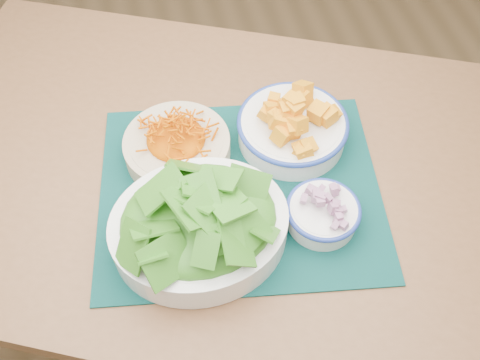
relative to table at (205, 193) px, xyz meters
The scene contains 7 objects.
ground 0.67m from the table, 150.49° to the right, with size 4.00×4.00×0.00m, color olive.
table is the anchor object (origin of this frame).
placemat 0.14m from the table, 53.71° to the right, with size 0.51×0.42×0.00m, color black.
carrot_bowl 0.15m from the table, 146.50° to the left, with size 0.25×0.25×0.08m.
squash_bowl 0.24m from the table, ahead, with size 0.24×0.24×0.11m.
lettuce_bowl 0.23m from the table, 101.26° to the right, with size 0.31×0.27×0.13m.
onion_bowl 0.28m from the table, 43.82° to the right, with size 0.16×0.16×0.07m.
Camera 1 is at (0.08, -0.53, 1.56)m, focal length 40.00 mm.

